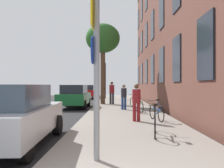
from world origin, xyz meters
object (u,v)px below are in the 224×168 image
object	(u,v)px
car_1	(75,96)
pedestrian_0	(136,100)
pedestrian_1	(124,95)
pedestrian_2	(112,91)
car_2	(87,92)
car_0	(13,115)
bicycle_3	(134,102)
tree_near	(103,40)
traffic_light	(104,74)
bicycle_2	(138,106)
sign_post	(95,64)
bicycle_0	(155,123)
bicycle_1	(156,112)
bicycle_4	(137,99)

from	to	relation	value
car_1	pedestrian_0	bearing A→B (deg)	-62.04
pedestrian_1	pedestrian_2	xyz separation A→B (m)	(-0.77, 4.29, 0.13)
car_2	pedestrian_1	bearing A→B (deg)	-75.15
pedestrian_0	car_1	size ratio (longest dim) A/B	0.38
car_0	pedestrian_2	bearing A→B (deg)	78.98
bicycle_3	car_0	distance (m)	10.68
tree_near	pedestrian_2	distance (m)	4.16
traffic_light	bicycle_2	distance (m)	14.45
bicycle_2	car_2	world-z (taller)	car_2
sign_post	traffic_light	world-z (taller)	traffic_light
tree_near	pedestrian_0	distance (m)	10.26
traffic_light	car_1	xyz separation A→B (m)	(-1.69, -10.27, -1.99)
bicycle_3	bicycle_0	bearing A→B (deg)	-90.77
bicycle_2	car_0	size ratio (longest dim) A/B	0.37
bicycle_3	bicycle_2	bearing A→B (deg)	-90.30
sign_post	bicycle_3	size ratio (longest dim) A/B	2.04
car_1	car_2	xyz separation A→B (m)	(-0.42, 12.08, 0.00)
bicycle_1	car_0	world-z (taller)	car_0
sign_post	bicycle_0	distance (m)	3.27
tree_near	car_2	xyz separation A→B (m)	(-2.30, 9.87, -4.39)
pedestrian_2	pedestrian_1	bearing A→B (deg)	-79.78
tree_near	bicycle_2	size ratio (longest dim) A/B	3.84
car_2	bicycle_4	bearing A→B (deg)	-62.90
car_2	car_0	bearing A→B (deg)	-88.67
car_0	car_1	size ratio (longest dim) A/B	1.09
bicycle_4	bicycle_2	bearing A→B (deg)	-95.08
bicycle_1	pedestrian_0	distance (m)	1.02
bicycle_1	pedestrian_0	xyz separation A→B (m)	(-0.86, -0.17, 0.53)
traffic_light	bicycle_1	world-z (taller)	traffic_light
pedestrian_1	car_0	bearing A→B (deg)	-111.04
pedestrian_0	car_1	world-z (taller)	pedestrian_0
bicycle_0	car_2	world-z (taller)	car_2
car_0	car_1	distance (m)	10.68
bicycle_3	pedestrian_0	distance (m)	6.21
sign_post	bicycle_1	size ratio (longest dim) A/B	2.05
bicycle_0	bicycle_2	world-z (taller)	bicycle_0
traffic_light	pedestrian_1	bearing A→B (deg)	-82.34
traffic_light	pedestrian_2	xyz separation A→B (m)	(0.90, -8.18, -1.70)
bicycle_3	car_2	distance (m)	13.65
bicycle_1	pedestrian_2	xyz separation A→B (m)	(-1.97, 8.87, 0.65)
bicycle_4	pedestrian_2	size ratio (longest dim) A/B	0.96
bicycle_1	car_0	size ratio (longest dim) A/B	0.36
bicycle_0	car_2	bearing A→B (deg)	101.40
bicycle_1	car_2	bearing A→B (deg)	104.78
bicycle_0	car_1	distance (m)	10.58
car_2	bicycle_0	bearing A→B (deg)	-78.60
traffic_light	bicycle_0	xyz separation A→B (m)	(2.30, -20.06, -2.34)
car_2	pedestrian_0	bearing A→B (deg)	-77.80
pedestrian_1	pedestrian_2	distance (m)	4.36
traffic_light	car_1	bearing A→B (deg)	-99.35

